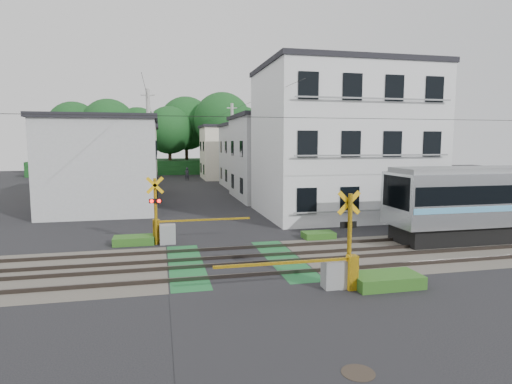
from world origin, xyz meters
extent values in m
plane|color=black|center=(0.00, 0.00, 0.00)|extent=(120.00, 120.00, 0.00)
cube|color=#47423A|center=(0.00, 0.00, 0.00)|extent=(120.00, 6.00, 0.00)
cube|color=black|center=(0.00, 0.00, 0.01)|extent=(5.20, 120.00, 0.00)
cube|color=#145126|center=(-1.90, 0.00, 0.01)|extent=(1.30, 6.00, 0.00)
cube|color=#145126|center=(1.90, 0.00, 0.01)|extent=(1.30, 6.00, 0.00)
cube|color=#3F3833|center=(0.00, -1.90, 0.07)|extent=(120.00, 0.08, 0.14)
cube|color=#3F3833|center=(0.00, -0.50, 0.07)|extent=(120.00, 0.08, 0.14)
cube|color=#3F3833|center=(0.00, 0.50, 0.07)|extent=(120.00, 0.08, 0.14)
cube|color=#3F3833|center=(0.00, 1.90, 0.07)|extent=(120.00, 0.08, 0.14)
cube|color=black|center=(9.94, 1.20, 0.28)|extent=(2.21, 2.03, 0.55)
cube|color=black|center=(7.50, 1.20, 2.39)|extent=(0.10, 2.22, 1.44)
cylinder|color=#F4B20C|center=(3.00, -3.60, 1.50)|extent=(0.14, 0.14, 3.00)
cube|color=#F4B20C|center=(3.00, -3.50, 2.70)|extent=(0.77, 0.05, 0.77)
cube|color=#F4B20C|center=(3.00, -3.50, 2.70)|extent=(0.77, 0.05, 0.77)
cube|color=black|center=(3.00, -3.50, 2.00)|extent=(0.55, 0.05, 0.20)
sphere|color=#FF0C07|center=(2.84, -3.44, 2.00)|extent=(0.16, 0.16, 0.16)
sphere|color=#FF0C07|center=(3.16, -3.44, 2.00)|extent=(0.16, 0.16, 0.16)
cube|color=gray|center=(2.50, -3.60, 0.45)|extent=(0.70, 0.50, 0.90)
cube|color=#F4B20C|center=(3.00, -3.85, 0.55)|extent=(0.30, 0.30, 1.10)
cube|color=#F4B20C|center=(0.75, -3.85, 1.00)|extent=(4.20, 0.08, 0.08)
cylinder|color=#F4B20C|center=(-3.00, 3.60, 1.50)|extent=(0.14, 0.14, 3.00)
cube|color=#F4B20C|center=(-3.00, 3.50, 2.70)|extent=(0.77, 0.05, 0.77)
cube|color=#F4B20C|center=(-3.00, 3.50, 2.70)|extent=(0.77, 0.05, 0.77)
cube|color=black|center=(-3.00, 3.50, 2.00)|extent=(0.55, 0.05, 0.20)
sphere|color=#FF0C07|center=(-3.16, 3.44, 2.00)|extent=(0.16, 0.16, 0.16)
sphere|color=#FF0C07|center=(-2.84, 3.44, 2.00)|extent=(0.16, 0.16, 0.16)
cube|color=gray|center=(-2.50, 3.60, 0.45)|extent=(0.70, 0.50, 0.90)
cube|color=#F4B20C|center=(-3.00, 3.85, 0.55)|extent=(0.30, 0.30, 1.10)
cube|color=#F4B20C|center=(-0.75, 3.85, 1.00)|extent=(4.20, 0.08, 0.08)
cube|color=silver|center=(8.50, 9.50, 4.50)|extent=(10.00, 8.00, 9.00)
cube|color=black|center=(8.50, 9.50, 9.15)|extent=(10.20, 8.16, 0.30)
cube|color=black|center=(4.80, 5.47, 1.50)|extent=(1.10, 0.06, 1.40)
cube|color=black|center=(7.25, 5.47, 1.50)|extent=(1.10, 0.06, 1.40)
cube|color=black|center=(9.70, 5.47, 1.50)|extent=(1.10, 0.06, 1.40)
cube|color=black|center=(12.15, 5.47, 1.50)|extent=(1.10, 0.06, 1.40)
cube|color=gray|center=(8.50, 5.25, 0.90)|extent=(9.00, 0.06, 0.08)
cube|color=black|center=(4.80, 5.47, 4.50)|extent=(1.10, 0.06, 1.40)
cube|color=black|center=(7.25, 5.47, 4.50)|extent=(1.10, 0.06, 1.40)
cube|color=black|center=(9.70, 5.47, 4.50)|extent=(1.10, 0.06, 1.40)
cube|color=black|center=(12.15, 5.47, 4.50)|extent=(1.10, 0.06, 1.40)
cube|color=gray|center=(8.50, 5.25, 3.90)|extent=(9.00, 0.06, 0.08)
cube|color=black|center=(4.80, 5.47, 7.50)|extent=(1.10, 0.06, 1.40)
cube|color=black|center=(7.25, 5.47, 7.50)|extent=(1.10, 0.06, 1.40)
cube|color=black|center=(9.70, 5.47, 7.50)|extent=(1.10, 0.06, 1.40)
cube|color=black|center=(12.15, 5.47, 7.50)|extent=(1.10, 0.06, 1.40)
cube|color=gray|center=(8.50, 5.25, 6.90)|extent=(9.00, 0.06, 0.08)
cube|color=#B7BABC|center=(-6.50, 14.00, 3.00)|extent=(7.00, 7.00, 6.00)
cube|color=black|center=(-6.50, 14.00, 6.15)|extent=(7.35, 7.35, 0.30)
cube|color=black|center=(-2.97, 12.25, 1.30)|extent=(0.06, 1.00, 1.20)
cube|color=black|center=(-2.97, 15.75, 1.30)|extent=(0.06, 1.00, 1.20)
cube|color=black|center=(-2.97, 12.25, 4.10)|extent=(0.06, 1.00, 1.20)
cube|color=black|center=(-2.97, 15.75, 4.10)|extent=(0.06, 1.00, 1.20)
cube|color=#B7BABC|center=(6.80, 18.00, 3.25)|extent=(7.00, 8.00, 6.50)
cube|color=black|center=(6.80, 18.00, 6.65)|extent=(7.35, 8.40, 0.30)
cube|color=black|center=(3.27, 16.00, 1.30)|extent=(0.06, 1.00, 1.20)
cube|color=black|center=(3.27, 20.00, 1.30)|extent=(0.06, 1.00, 1.20)
cube|color=black|center=(3.27, 16.00, 4.10)|extent=(0.06, 1.00, 1.20)
cube|color=black|center=(3.27, 20.00, 4.10)|extent=(0.06, 1.00, 1.20)
cube|color=beige|center=(-7.00, 23.00, 2.90)|extent=(8.00, 7.00, 5.80)
cube|color=black|center=(-7.00, 23.00, 5.95)|extent=(8.40, 7.35, 0.30)
cube|color=black|center=(-2.97, 21.25, 1.30)|extent=(0.06, 1.00, 1.20)
cube|color=black|center=(-2.97, 24.75, 1.30)|extent=(0.06, 1.00, 1.20)
cube|color=black|center=(-2.97, 21.25, 4.10)|extent=(0.06, 1.00, 1.20)
cube|color=black|center=(-2.97, 24.75, 4.10)|extent=(0.06, 1.00, 1.20)
cube|color=#B7BABC|center=(7.20, 28.00, 3.10)|extent=(7.00, 7.00, 6.20)
cube|color=black|center=(7.20, 28.00, 6.35)|extent=(7.35, 7.35, 0.30)
cube|color=black|center=(3.67, 26.25, 1.30)|extent=(0.06, 1.00, 1.20)
cube|color=black|center=(3.67, 29.75, 1.30)|extent=(0.06, 1.00, 1.20)
cube|color=black|center=(3.67, 26.25, 4.10)|extent=(0.06, 1.00, 1.20)
cube|color=black|center=(3.67, 29.75, 4.10)|extent=(0.06, 1.00, 1.20)
cube|color=silver|center=(-6.80, 33.00, 3.00)|extent=(7.00, 8.00, 6.00)
cube|color=black|center=(-6.80, 33.00, 6.15)|extent=(7.35, 8.40, 0.30)
cube|color=black|center=(-3.27, 31.00, 1.30)|extent=(0.06, 1.00, 1.20)
cube|color=black|center=(-3.27, 35.00, 1.30)|extent=(0.06, 1.00, 1.20)
cube|color=black|center=(-3.27, 31.00, 4.10)|extent=(0.06, 1.00, 1.20)
cube|color=black|center=(-3.27, 35.00, 4.10)|extent=(0.06, 1.00, 1.20)
cube|color=silver|center=(6.50, 38.00, 3.20)|extent=(8.00, 7.00, 6.40)
cube|color=black|center=(6.50, 38.00, 6.55)|extent=(8.40, 7.35, 0.30)
cube|color=black|center=(2.47, 36.25, 1.30)|extent=(0.06, 1.00, 1.20)
cube|color=black|center=(2.47, 39.75, 1.30)|extent=(0.06, 1.00, 1.20)
cube|color=black|center=(2.47, 36.25, 4.10)|extent=(0.06, 1.00, 1.20)
cube|color=black|center=(2.47, 39.75, 4.10)|extent=(0.06, 1.00, 1.20)
cube|color=#17461B|center=(0.00, 50.00, 1.00)|extent=(40.00, 10.00, 2.00)
cylinder|color=#332114|center=(-14.13, 47.58, 2.53)|extent=(0.50, 0.50, 5.07)
sphere|color=#17461B|center=(-14.13, 47.58, 6.59)|extent=(7.09, 7.09, 7.09)
cylinder|color=#332114|center=(-9.40, 46.32, 2.62)|extent=(0.50, 0.50, 5.24)
sphere|color=#17461B|center=(-9.40, 46.32, 6.82)|extent=(7.34, 7.34, 7.34)
cylinder|color=#332114|center=(-5.66, 48.92, 2.40)|extent=(0.50, 0.50, 4.81)
sphere|color=#17461B|center=(-5.66, 48.92, 6.25)|extent=(6.73, 6.73, 6.73)
cylinder|color=#332114|center=(-1.27, 47.12, 2.43)|extent=(0.50, 0.50, 4.85)
sphere|color=#17461B|center=(-1.27, 47.12, 6.31)|extent=(6.80, 6.80, 6.80)
cylinder|color=#332114|center=(1.29, 49.90, 2.85)|extent=(0.50, 0.50, 5.70)
sphere|color=#17461B|center=(1.29, 49.90, 7.41)|extent=(7.98, 7.98, 7.98)
cylinder|color=#332114|center=(6.16, 45.47, 2.92)|extent=(0.50, 0.50, 5.83)
sphere|color=#17461B|center=(6.16, 45.47, 7.58)|extent=(8.16, 8.16, 8.16)
cylinder|color=#332114|center=(9.23, 47.09, 2.47)|extent=(0.50, 0.50, 4.95)
sphere|color=#17461B|center=(9.23, 47.09, 6.43)|extent=(6.93, 6.93, 6.93)
cylinder|color=#332114|center=(13.61, 49.14, 2.61)|extent=(0.50, 0.50, 5.22)
sphere|color=#17461B|center=(13.61, 49.14, 6.78)|extent=(7.30, 7.30, 7.30)
cube|color=black|center=(6.00, 1.20, 5.60)|extent=(60.00, 0.02, 0.02)
cylinder|color=#A5A5A0|center=(-3.40, 13.00, 4.00)|extent=(0.26, 0.26, 8.00)
cube|color=#A5A5A0|center=(-3.40, 13.00, 7.60)|extent=(0.90, 0.08, 0.08)
cylinder|color=#A5A5A0|center=(3.60, 22.00, 4.00)|extent=(0.26, 0.26, 8.00)
cube|color=#A5A5A0|center=(3.60, 22.00, 7.60)|extent=(0.90, 0.08, 0.08)
cylinder|color=#A5A5A0|center=(-3.40, 34.00, 4.00)|extent=(0.26, 0.26, 8.00)
cube|color=#A5A5A0|center=(-3.40, 34.00, 7.60)|extent=(0.90, 0.08, 0.08)
cube|color=black|center=(-3.40, 23.50, 7.40)|extent=(0.02, 42.00, 0.02)
cube|color=black|center=(3.60, 23.50, 7.40)|extent=(0.02, 42.00, 0.02)
imported|color=#2C2B36|center=(0.41, 35.85, 0.80)|extent=(0.68, 0.57, 1.59)
cylinder|color=#2D261E|center=(0.98, -8.41, 0.01)|extent=(0.68, 0.68, 0.02)
cube|color=#2D5E1E|center=(4.20, -3.80, 0.20)|extent=(2.20, 1.20, 0.40)
cube|color=#2D5E1E|center=(-4.00, 3.90, 0.18)|extent=(1.80, 1.00, 0.36)
cube|color=#2D5E1E|center=(4.60, 3.20, 0.15)|extent=(1.50, 0.90, 0.30)
camera|label=1|loc=(-2.78, -15.81, 4.59)|focal=30.00mm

